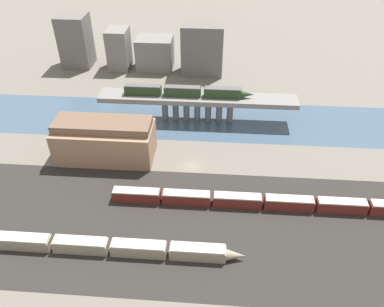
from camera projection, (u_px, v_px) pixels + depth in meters
The scene contains 12 objects.
ground_plane at pixel (192, 166), 113.47m from camera, with size 400.00×400.00×0.00m, color #666056.
railbed_yard at pixel (185, 226), 94.34m from camera, with size 280.00×42.00×0.01m, color #282623.
river_water at pixel (197, 120), 134.91m from camera, with size 320.00×26.99×0.01m, color #3D5166.
bridge at pixel (197, 101), 130.30m from camera, with size 68.80×8.37×9.51m.
train_on_bridge at pixel (187, 91), 128.38m from camera, with size 44.58×2.89×3.49m.
train_yard_near at pixel (117, 247), 86.87m from camera, with size 58.53×3.16×3.45m.
train_yard_mid at pixel (269, 202), 98.64m from camera, with size 85.02×3.00×3.61m.
warehouse_building at pixel (105, 140), 114.05m from camera, with size 29.52×13.47×12.85m.
city_block_far_left at pixel (76, 41), 166.86m from camera, with size 12.61×12.31×22.55m, color #605B56.
city_block_left at pixel (119, 49), 165.97m from camera, with size 9.04×11.67×17.52m, color slate.
city_block_center at pixel (155, 53), 166.92m from camera, with size 15.89×12.44×13.74m, color slate.
city_block_right at pixel (202, 49), 160.38m from camera, with size 17.66×11.41×21.44m, color #605B56.
Camera 1 is at (6.65, -88.06, 71.36)m, focal length 35.00 mm.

